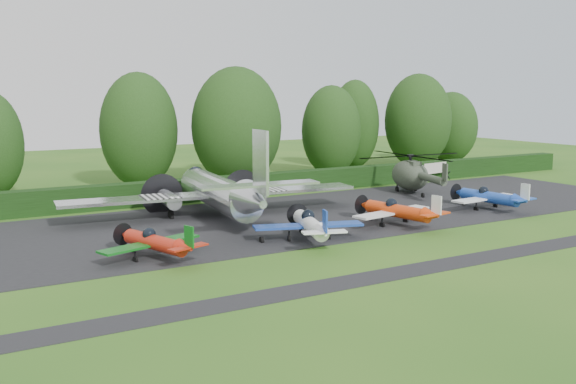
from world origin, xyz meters
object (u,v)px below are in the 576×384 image
light_plane_white (310,224)px  light_plane_orange (397,211)px  light_plane_red (155,242)px  sign_board (435,169)px  helicopter (410,172)px  light_plane_blue (489,197)px  transport_plane (220,192)px

light_plane_white → light_plane_orange: (8.08, 1.05, -0.03)m
light_plane_red → light_plane_orange: light_plane_orange is taller
light_plane_red → light_plane_orange: (18.16, 0.28, 0.09)m
light_plane_red → sign_board: (36.62, 16.19, 0.35)m
light_plane_orange → sign_board: bearing=50.7°
helicopter → sign_board: helicopter is taller
light_plane_white → light_plane_orange: light_plane_white is taller
light_plane_red → light_plane_blue: size_ratio=0.95×
light_plane_white → light_plane_red: bearing=157.7°
light_plane_white → sign_board: (26.55, 16.96, 0.23)m
light_plane_orange → light_plane_blue: light_plane_orange is taller
light_plane_white → light_plane_blue: 18.79m
light_plane_red → sign_board: light_plane_red is taller
sign_board → light_plane_blue: bearing=-110.0°
transport_plane → light_plane_orange: (9.99, -8.68, -0.97)m
light_plane_blue → helicopter: size_ratio=0.53×
transport_plane → sign_board: transport_plane is taller
light_plane_red → helicopter: bearing=39.1°
light_plane_white → helicopter: size_ratio=0.56×
light_plane_orange → sign_board: light_plane_orange is taller
transport_plane → light_plane_orange: bearing=-47.2°
transport_plane → light_plane_blue: transport_plane is taller
helicopter → sign_board: (7.53, 4.69, -0.60)m
light_plane_white → light_plane_blue: bearing=-11.2°
light_plane_white → helicopter: helicopter is taller
light_plane_orange → helicopter: 15.69m
light_plane_red → light_plane_orange: size_ratio=0.92×
transport_plane → helicopter: size_ratio=1.75×
light_plane_white → light_plane_orange: 8.15m
light_plane_red → light_plane_blue: 28.77m
light_plane_orange → helicopter: size_ratio=0.55×
helicopter → light_plane_white: bearing=-164.7°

